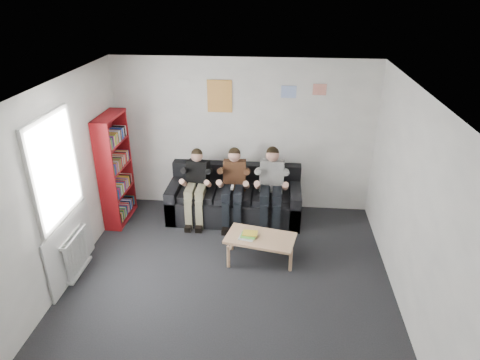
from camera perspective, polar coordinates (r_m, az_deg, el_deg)
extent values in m
plane|color=black|center=(5.99, -1.74, -14.74)|extent=(5.00, 5.00, 0.00)
plane|color=white|center=(4.72, -2.18, 11.18)|extent=(5.00, 5.00, 0.00)
plane|color=white|center=(7.49, 0.44, 5.87)|extent=(4.50, 0.00, 4.50)
plane|color=white|center=(5.91, -24.13, -2.08)|extent=(0.00, 5.00, 5.00)
plane|color=white|center=(5.44, 22.37, -4.16)|extent=(0.00, 5.00, 5.00)
cube|color=black|center=(7.53, -0.73, -3.47)|extent=(2.28, 0.93, 0.44)
cube|color=black|center=(7.66, -0.46, 0.72)|extent=(2.28, 0.21, 0.45)
cube|color=black|center=(7.66, -8.54, -2.47)|extent=(0.19, 0.93, 0.62)
cube|color=black|center=(7.46, 7.29, -3.18)|extent=(0.19, 0.93, 0.62)
cube|color=black|center=(7.34, -0.81, -1.94)|extent=(1.91, 0.64, 0.10)
cube|color=maroon|center=(7.46, -16.27, 1.35)|extent=(0.28, 0.85, 1.89)
cube|color=tan|center=(6.36, 2.73, -7.75)|extent=(1.00, 0.55, 0.04)
cylinder|color=tan|center=(6.32, -1.56, -10.18)|extent=(0.05, 0.05, 0.36)
cylinder|color=tan|center=(6.29, 6.76, -10.56)|extent=(0.05, 0.05, 0.36)
cylinder|color=tan|center=(6.69, -1.10, -7.94)|extent=(0.05, 0.05, 0.36)
cylinder|color=tan|center=(6.66, 6.71, -8.28)|extent=(0.05, 0.05, 0.36)
cube|color=silver|center=(6.32, 0.88, -7.69)|extent=(0.22, 0.16, 0.02)
cube|color=#59B540|center=(6.33, 1.12, -7.40)|extent=(0.22, 0.16, 0.02)
cube|color=gold|center=(6.35, 1.35, -7.11)|extent=(0.22, 0.16, 0.02)
cube|color=black|center=(7.40, -5.61, 0.76)|extent=(0.36, 0.27, 0.51)
sphere|color=tan|center=(7.23, -5.78, 3.20)|extent=(0.20, 0.20, 0.20)
sphere|color=black|center=(7.23, -5.78, 3.47)|extent=(0.19, 0.19, 0.19)
cube|color=gray|center=(7.24, -5.94, -1.44)|extent=(0.33, 0.42, 0.14)
cube|color=gray|center=(7.23, -6.12, -4.52)|extent=(0.31, 0.13, 0.54)
cube|color=black|center=(7.30, -6.12, -6.25)|extent=(0.31, 0.24, 0.09)
cube|color=#502E1A|center=(7.31, -0.71, 0.68)|extent=(0.38, 0.28, 0.54)
sphere|color=tan|center=(7.13, -0.76, 3.28)|extent=(0.21, 0.21, 0.21)
sphere|color=black|center=(7.13, -0.75, 3.57)|extent=(0.20, 0.20, 0.20)
cube|color=black|center=(7.14, -0.95, -1.68)|extent=(0.34, 0.44, 0.14)
cube|color=black|center=(7.12, -1.11, -4.86)|extent=(0.33, 0.13, 0.54)
cube|color=black|center=(7.18, -1.15, -6.62)|extent=(0.33, 0.25, 0.10)
cube|color=silver|center=(6.99, -1.04, -0.99)|extent=(0.04, 0.13, 0.04)
cube|color=white|center=(7.28, 4.27, 0.59)|extent=(0.40, 0.29, 0.57)
sphere|color=tan|center=(7.09, 4.36, 3.34)|extent=(0.22, 0.22, 0.22)
sphere|color=black|center=(7.09, 4.38, 3.65)|extent=(0.21, 0.21, 0.21)
cube|color=black|center=(7.10, 4.15, -1.90)|extent=(0.36, 0.46, 0.15)
cube|color=black|center=(7.07, 4.02, -5.17)|extent=(0.34, 0.14, 0.54)
cube|color=black|center=(7.13, 3.95, -6.94)|extent=(0.34, 0.26, 0.10)
cylinder|color=silver|center=(6.30, -22.03, -10.56)|extent=(0.06, 0.06, 0.60)
cylinder|color=silver|center=(6.36, -21.72, -10.15)|extent=(0.06, 0.06, 0.60)
cylinder|color=silver|center=(6.42, -21.41, -9.75)|extent=(0.06, 0.06, 0.60)
cylinder|color=silver|center=(6.47, -21.11, -9.36)|extent=(0.06, 0.06, 0.60)
cylinder|color=silver|center=(6.53, -20.82, -8.97)|extent=(0.06, 0.06, 0.60)
cylinder|color=silver|center=(6.59, -20.54, -8.59)|extent=(0.06, 0.06, 0.60)
cylinder|color=silver|center=(6.65, -20.26, -8.21)|extent=(0.06, 0.06, 0.60)
cylinder|color=silver|center=(6.71, -19.98, -7.84)|extent=(0.06, 0.06, 0.60)
cube|color=silver|center=(6.66, -20.59, -11.15)|extent=(0.10, 0.64, 0.04)
cube|color=silver|center=(6.36, -21.36, -7.07)|extent=(0.10, 0.64, 0.04)
cube|color=white|center=(5.94, -23.59, 1.36)|extent=(0.02, 1.00, 1.30)
cube|color=silver|center=(5.72, -24.69, 7.59)|extent=(0.05, 1.12, 0.06)
cube|color=silver|center=(6.22, -22.43, -4.36)|extent=(0.05, 1.12, 0.06)
cube|color=silver|center=(6.48, -21.67, -8.36)|extent=(0.03, 1.30, 0.90)
cube|color=gold|center=(7.32, -2.73, 11.10)|extent=(0.42, 0.01, 0.55)
cube|color=#4379E5|center=(7.23, 6.51, 11.60)|extent=(0.25, 0.01, 0.20)
cube|color=#B93991|center=(7.24, 10.57, 11.77)|extent=(0.22, 0.01, 0.18)
cube|color=white|center=(7.38, -7.50, 12.63)|extent=(0.20, 0.01, 0.14)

